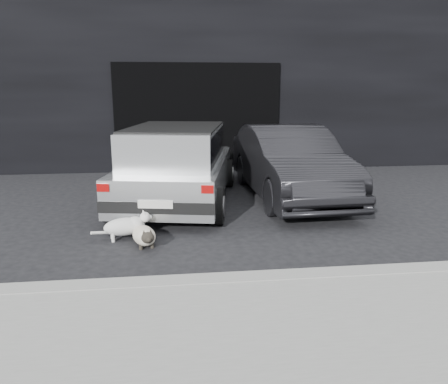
{
  "coord_description": "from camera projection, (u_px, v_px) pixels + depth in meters",
  "views": [
    {
      "loc": [
        0.33,
        -6.74,
        2.02
      ],
      "look_at": [
        1.09,
        -0.53,
        0.52
      ],
      "focal_mm": 35.0,
      "sensor_mm": 36.0,
      "label": 1
    }
  ],
  "objects": [
    {
      "name": "cat_siamese",
      "position": [
        145.0,
        236.0,
        5.7
      ],
      "size": [
        0.41,
        0.84,
        0.3
      ],
      "rotation": [
        0.0,
        0.0,
        3.36
      ],
      "color": "beige",
      "rests_on": "ground"
    },
    {
      "name": "building_facade",
      "position": [
        193.0,
        70.0,
        12.26
      ],
      "size": [
        34.0,
        4.0,
        5.0
      ],
      "primitive_type": "cube",
      "color": "black",
      "rests_on": "ground"
    },
    {
      "name": "curb",
      "position": [
        240.0,
        282.0,
        4.53
      ],
      "size": [
        18.0,
        0.25,
        0.12
      ],
      "primitive_type": "cube",
      "color": "gray",
      "rests_on": "ground"
    },
    {
      "name": "garage_opening",
      "position": [
        198.0,
        118.0,
        10.6
      ],
      "size": [
        4.0,
        0.1,
        2.6
      ],
      "primitive_type": "cube",
      "color": "black",
      "rests_on": "ground"
    },
    {
      "name": "second_car",
      "position": [
        289.0,
        162.0,
        8.12
      ],
      "size": [
        1.55,
        4.08,
        1.33
      ],
      "primitive_type": "imported",
      "rotation": [
        0.0,
        0.0,
        0.04
      ],
      "color": "black",
      "rests_on": "ground"
    },
    {
      "name": "cat_white",
      "position": [
        127.0,
        226.0,
        5.95
      ],
      "size": [
        0.81,
        0.39,
        0.39
      ],
      "rotation": [
        0.0,
        0.0,
        -1.36
      ],
      "color": "silver",
      "rests_on": "ground"
    },
    {
      "name": "silver_hatchback",
      "position": [
        177.0,
        161.0,
        7.72
      ],
      "size": [
        2.4,
        3.99,
        1.38
      ],
      "rotation": [
        0.0,
        0.0,
        -0.19
      ],
      "color": "#BBBEC0",
      "rests_on": "ground"
    },
    {
      "name": "ground",
      "position": [
        152.0,
        218.0,
        6.94
      ],
      "size": [
        80.0,
        80.0,
        0.0
      ],
      "primitive_type": "plane",
      "color": "black",
      "rests_on": "ground"
    },
    {
      "name": "sidewalk",
      "position": [
        264.0,
        349.0,
        3.37
      ],
      "size": [
        18.0,
        2.2,
        0.11
      ],
      "primitive_type": "cube",
      "color": "gray",
      "rests_on": "ground"
    }
  ]
}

